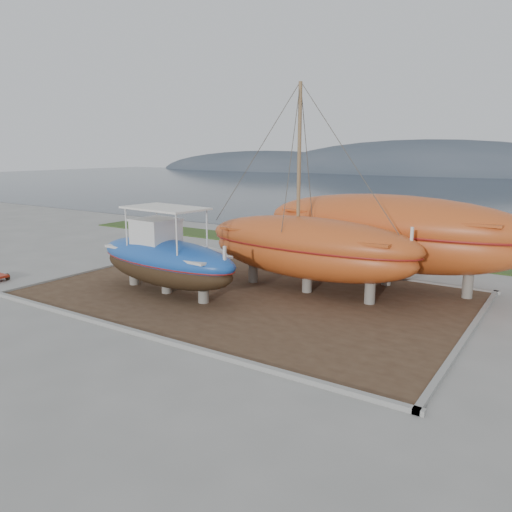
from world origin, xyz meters
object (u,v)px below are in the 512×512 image
Objects in this scene: blue_caique at (165,251)px; white_dinghy at (194,257)px; orange_bare_hull at (388,242)px; orange_sailboat at (309,191)px.

blue_caique reaches higher than white_dinghy.
orange_bare_hull reaches higher than white_dinghy.
orange_sailboat is 4.68m from orange_bare_hull.
blue_caique is at bearing -71.03° from white_dinghy.
orange_sailboat is (7.08, -0.64, 3.86)m from white_dinghy.
orange_bare_hull is (2.53, 3.09, -2.43)m from orange_sailboat.
orange_sailboat reaches higher than orange_bare_hull.
blue_caique is at bearing -136.64° from orange_bare_hull.
blue_caique is 1.93× the size of white_dinghy.
blue_caique is 0.63× the size of orange_bare_hull.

